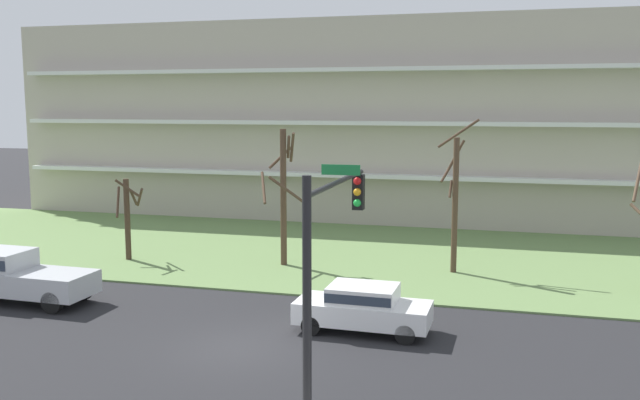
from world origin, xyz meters
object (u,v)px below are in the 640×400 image
tree_far_left (128,215)px  pickup_silver_near_left (19,276)px  tree_center (455,198)px  sedan_white_center_left (363,306)px  traffic_signal_mast (329,256)px  tree_left (283,192)px

tree_far_left → pickup_silver_near_left: bearing=-93.0°
tree_center → sedan_white_center_left: tree_center is taller
tree_center → traffic_signal_mast: size_ratio=1.11×
tree_center → pickup_silver_near_left: size_ratio=1.25×
tree_center → pickup_silver_near_left: tree_center is taller
tree_left → traffic_signal_mast: 16.70m
traffic_signal_mast → tree_center: bearing=84.7°
tree_center → traffic_signal_mast: tree_center is taller
tree_left → traffic_signal_mast: bearing=-68.3°
sedan_white_center_left → tree_center: bearing=-103.0°
tree_left → tree_center: tree_center is taller
tree_left → traffic_signal_mast: (6.17, -15.50, 0.74)m
pickup_silver_near_left → sedan_white_center_left: 13.25m
tree_left → tree_center: (7.67, 0.70, -0.08)m
tree_left → tree_center: 7.70m
tree_left → pickup_silver_near_left: 11.54m
tree_left → traffic_signal_mast: tree_left is taller
tree_left → sedan_white_center_left: (5.42, -8.13, -2.57)m
tree_far_left → tree_center: tree_center is taller
tree_far_left → sedan_white_center_left: 14.82m
tree_left → sedan_white_center_left: size_ratio=1.43×
tree_far_left → pickup_silver_near_left: (-0.38, -7.24, -1.21)m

